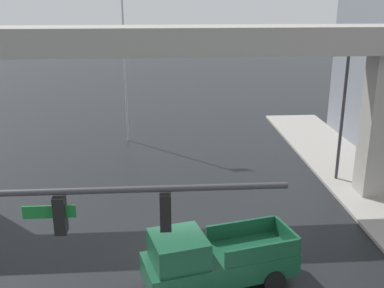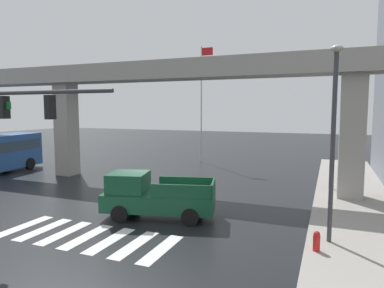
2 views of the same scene
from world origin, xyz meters
TOP-DOWN VIEW (x-y plane):
  - ground_plane at (0.00, 0.00)m, footprint 120.00×120.00m
  - elevated_overpass at (0.00, 4.94)m, footprint 52.23×2.21m
  - pickup_truck at (1.25, -1.96)m, footprint 5.41×3.09m
  - street_lamp_mid_block at (8.87, 6.78)m, footprint 0.44×0.70m
  - flagpole at (-2.47, 14.67)m, footprint 1.16×0.12m

SIDE VIEW (x-z plane):
  - ground_plane at x=0.00m, z-range 0.00..0.00m
  - pickup_truck at x=1.25m, z-range -0.05..2.03m
  - street_lamp_mid_block at x=8.87m, z-range 0.94..8.18m
  - flagpole at x=-2.47m, z-range 0.81..11.62m
  - elevated_overpass at x=0.00m, z-range 2.88..11.02m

